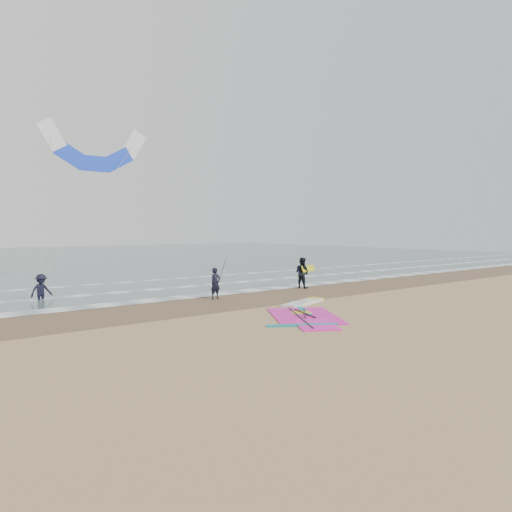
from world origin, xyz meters
TOP-DOWN VIEW (x-y plane):
  - ground at (0.00, 0.00)m, footprint 120.00×120.00m
  - sea_water at (0.00, 48.00)m, footprint 120.00×80.00m
  - wet_sand_band at (0.00, 6.00)m, footprint 120.00×5.00m
  - foam_waterline at (0.00, 10.44)m, footprint 120.00×9.15m
  - windsurf_rig at (-0.22, 1.33)m, footprint 6.07×5.75m
  - person_standing at (-1.15, 6.82)m, footprint 0.61×0.43m
  - person_walking at (5.23, 7.35)m, footprint 0.87×1.02m
  - person_wading at (-8.18, 11.61)m, footprint 1.19×0.86m
  - held_pole at (-0.85, 6.82)m, footprint 0.17×0.86m
  - carried_kiteboard at (5.63, 7.25)m, footprint 1.30×0.51m
  - surf_kite at (-4.43, 14.68)m, footprint 6.94×3.15m

SIDE VIEW (x-z plane):
  - ground at x=0.00m, z-range 0.00..0.00m
  - wet_sand_band at x=0.00m, z-range 0.00..0.01m
  - sea_water at x=0.00m, z-range 0.00..0.02m
  - foam_waterline at x=0.00m, z-range 0.02..0.04m
  - windsurf_rig at x=-0.22m, z-range -0.03..0.11m
  - person_standing at x=-1.15m, z-range 0.00..1.57m
  - person_wading at x=-8.18m, z-range 0.00..1.66m
  - person_walking at x=5.23m, z-range 0.00..1.83m
  - held_pole at x=-0.85m, z-range 0.24..2.06m
  - carried_kiteboard at x=5.63m, z-range 0.96..1.35m
  - surf_kite at x=-4.43m, z-range 3.72..12.27m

